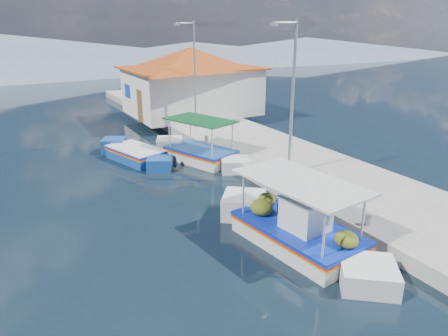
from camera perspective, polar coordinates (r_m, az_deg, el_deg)
ground at (r=13.73m, az=-1.65°, el=-8.16°), size 160.00×160.00×0.00m
quay at (r=21.27m, az=5.09°, el=2.53°), size 5.00×44.00×0.50m
bollards at (r=19.47m, az=1.20°, el=2.27°), size 0.20×17.20×0.30m
main_caique at (r=12.74m, az=9.90°, el=-8.52°), size 2.57×6.96×2.31m
caique_green_canopy at (r=20.17m, az=-3.23°, el=1.92°), size 3.20×5.75×2.30m
caique_blue_hull at (r=20.71m, az=-12.00°, el=1.75°), size 2.60×5.17×0.96m
harbor_building at (r=28.63m, az=-4.50°, el=12.00°), size 10.49×10.49×4.40m
lamp_post_near at (r=16.51m, az=9.19°, el=10.38°), size 1.21×0.14×6.00m
lamp_post_far at (r=24.20m, az=-4.25°, el=13.28°), size 1.21×0.14×6.00m
mountain_ridge at (r=68.09m, az=-19.19°, el=14.52°), size 171.40×96.00×5.50m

